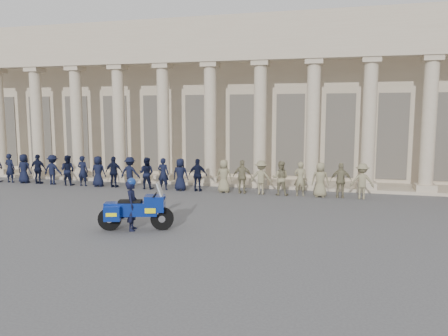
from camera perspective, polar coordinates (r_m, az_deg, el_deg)
ground at (r=15.10m, az=-5.64°, el=-7.17°), size 90.00×90.00×0.00m
building at (r=28.92m, az=4.53°, el=8.73°), size 40.00×12.50×9.00m
officer_rank at (r=21.58m, az=-8.21°, el=-0.75°), size 19.97×0.59×1.57m
motorcycle at (r=14.29m, az=-11.37°, el=-5.34°), size 2.36×1.27×1.55m
rider at (r=14.27m, az=-11.92°, el=-4.63°), size 0.53×0.67×1.70m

